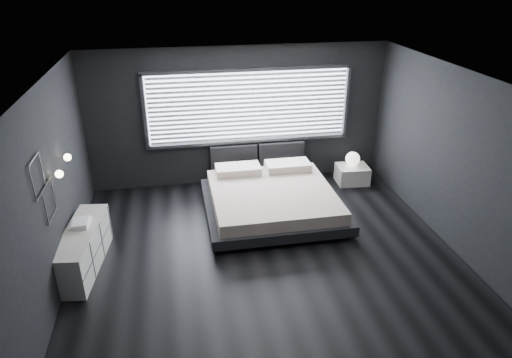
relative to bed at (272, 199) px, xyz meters
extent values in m
plane|color=black|center=(-0.36, -1.23, -0.29)|extent=(6.00, 6.00, 0.00)
plane|color=white|center=(-0.36, -1.23, 2.51)|extent=(6.00, 6.00, 0.00)
cube|color=black|center=(-0.36, 1.52, 1.11)|extent=(6.00, 0.04, 2.80)
cube|color=black|center=(-0.36, -3.98, 1.11)|extent=(6.00, 0.04, 2.80)
cube|color=black|center=(-3.36, -1.23, 1.11)|extent=(0.04, 5.50, 2.80)
cube|color=black|center=(2.64, -1.23, 1.11)|extent=(0.04, 5.50, 2.80)
cube|color=white|center=(-0.16, 1.50, 1.32)|extent=(4.00, 0.02, 1.38)
cube|color=#47474C|center=(-2.20, 1.47, 1.32)|extent=(0.06, 0.08, 1.48)
cube|color=#47474C|center=(1.88, 1.47, 1.32)|extent=(0.06, 0.08, 1.48)
cube|color=#47474C|center=(-0.16, 1.47, 2.05)|extent=(4.14, 0.08, 0.06)
cube|color=#47474C|center=(-0.16, 1.47, 0.59)|extent=(4.14, 0.08, 0.06)
cube|color=silver|center=(-0.16, 1.44, 1.32)|extent=(3.94, 0.03, 1.32)
cube|color=black|center=(-0.50, 1.41, 0.28)|extent=(0.96, 0.16, 0.52)
cube|color=black|center=(0.50, 1.41, 0.28)|extent=(0.96, 0.16, 0.52)
cylinder|color=silver|center=(-3.31, -1.18, 1.31)|extent=(0.10, 0.02, 0.02)
sphere|color=#FFE5B7|center=(-3.24, -1.18, 1.31)|extent=(0.11, 0.11, 0.11)
cylinder|color=silver|center=(-3.31, -0.58, 1.31)|extent=(0.10, 0.02, 0.02)
sphere|color=#FFE5B7|center=(-3.24, -0.58, 1.31)|extent=(0.11, 0.11, 0.11)
cube|color=#47474C|center=(-3.34, -1.78, 1.79)|extent=(0.01, 0.46, 0.02)
cube|color=#47474C|center=(-3.34, -1.78, 1.33)|extent=(0.01, 0.46, 0.02)
cube|color=#47474C|center=(-3.34, -1.55, 1.56)|extent=(0.01, 0.02, 0.46)
cube|color=#47474C|center=(-3.34, -2.01, 1.56)|extent=(0.01, 0.02, 0.46)
cube|color=#47474C|center=(-3.34, -1.53, 1.32)|extent=(0.01, 0.46, 0.02)
cube|color=#47474C|center=(-3.34, -1.53, 0.86)|extent=(0.01, 0.46, 0.02)
cube|color=#47474C|center=(-3.34, -1.30, 1.09)|extent=(0.01, 0.02, 0.46)
cube|color=#47474C|center=(-3.34, -1.76, 1.09)|extent=(0.01, 0.02, 0.46)
cube|color=black|center=(-1.05, -0.99, -0.25)|extent=(0.13, 0.13, 0.09)
cube|color=black|center=(1.05, -0.99, -0.25)|extent=(0.13, 0.13, 0.09)
cube|color=black|center=(-1.05, 0.89, -0.25)|extent=(0.13, 0.13, 0.09)
cube|color=black|center=(1.05, 0.90, -0.25)|extent=(0.13, 0.13, 0.09)
cube|color=black|center=(0.00, -0.05, -0.12)|extent=(2.44, 2.33, 0.18)
cube|color=beige|center=(0.00, -0.05, 0.08)|extent=(2.18, 2.18, 0.22)
cube|color=beige|center=(-0.50, 0.82, 0.27)|extent=(0.87, 0.47, 0.14)
cube|color=beige|center=(0.50, 0.82, 0.27)|extent=(0.87, 0.47, 0.14)
cube|color=silver|center=(1.94, 0.96, -0.11)|extent=(0.66, 0.56, 0.37)
sphere|color=white|center=(1.94, 1.01, 0.22)|extent=(0.30, 0.30, 0.30)
cube|color=silver|center=(-3.14, -1.10, 0.03)|extent=(0.65, 1.65, 0.64)
cube|color=#47474C|center=(-2.92, -1.13, 0.03)|extent=(0.21, 1.58, 0.62)
cube|color=white|center=(-3.16, -0.93, 0.37)|extent=(0.29, 0.37, 0.04)
cube|color=white|center=(-3.15, -0.95, 0.41)|extent=(0.23, 0.31, 0.03)
camera|label=1|loc=(-1.63, -7.21, 3.92)|focal=32.00mm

